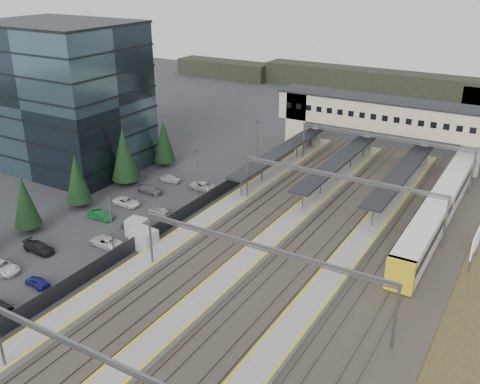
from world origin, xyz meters
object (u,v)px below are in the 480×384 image
Objects in this scene: office_building at (65,97)px; train at (456,180)px; footbridge at (374,116)px; relay_cabin_near at (144,239)px; billboard at (476,242)px; relay_cabin_far at (137,227)px.

office_building reaches higher than train.
train is at bearing 19.33° from office_building.
train is at bearing -28.77° from footbridge.
relay_cabin_near is 39.55m from billboard.
office_building is 66.53m from billboard.
footbridge is at bearing 126.39° from billboard.
relay_cabin_near is 3.78m from relay_cabin_far.
billboard is (38.86, 14.44, 1.81)m from relay_cabin_far.
footbridge reaches higher than relay_cabin_near.
footbridge is at bearing 151.23° from train.
office_building is at bearing 150.83° from relay_cabin_near.
relay_cabin_far is at bearing 143.62° from relay_cabin_near.
billboard is (35.82, 16.68, 1.67)m from relay_cabin_near.
office_building is 64.36m from train.
footbridge is at bearing 73.74° from relay_cabin_near.
train is (16.30, -8.95, -5.72)m from footbridge.
relay_cabin_near is at bearing -128.36° from train.
relay_cabin_far is 0.04× the size of train.
office_building reaches higher than billboard.
billboard reaches higher than relay_cabin_near.
office_building is 0.60× the size of footbridge.
office_building is 4.51× the size of billboard.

